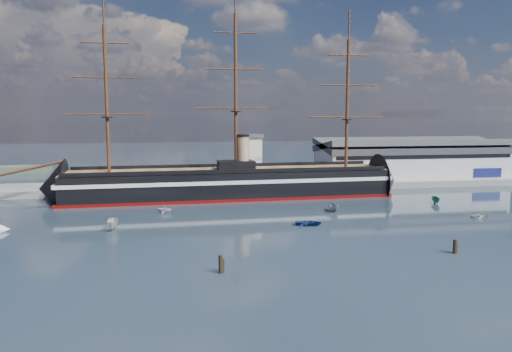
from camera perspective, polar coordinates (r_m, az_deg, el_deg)
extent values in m
plane|color=#182430|center=(120.73, 1.14, -3.92)|extent=(600.00, 600.00, 0.00)
cube|color=slate|center=(157.50, 2.15, -1.33)|extent=(180.00, 18.00, 2.00)
cube|color=#B7BABC|center=(176.79, 17.26, 1.56)|extent=(62.00, 20.00, 10.00)
cube|color=#3F4247|center=(176.37, 17.33, 3.37)|extent=(63.00, 21.00, 2.00)
cube|color=silver|center=(152.15, -0.18, 1.79)|extent=(4.00, 4.00, 14.00)
cube|color=#3F4247|center=(151.64, -0.18, 4.61)|extent=(5.00, 5.00, 1.00)
cube|color=black|center=(138.56, -3.11, -0.82)|extent=(88.45, 18.71, 7.00)
cube|color=silver|center=(138.40, -3.11, -0.33)|extent=(90.46, 19.01, 1.00)
cube|color=#590706|center=(139.11, -3.10, -2.31)|extent=(90.46, 18.97, 0.90)
cone|color=black|center=(140.78, -22.25, -1.34)|extent=(14.48, 16.11, 15.68)
cone|color=black|center=(151.42, 14.64, -0.48)|extent=(11.48, 16.01, 15.68)
cube|color=brown|center=(138.11, -3.12, 0.66)|extent=(88.41, 17.43, 0.40)
cube|color=black|center=(138.22, -2.30, 1.25)|extent=(10.18, 6.31, 2.50)
cylinder|color=tan|center=(138.19, -1.48, 2.71)|extent=(3.20, 3.20, 9.00)
cylinder|color=#381E0F|center=(141.42, -24.53, 0.75)|extent=(17.77, 1.25, 4.43)
cylinder|color=#381E0F|center=(137.13, -16.71, 8.36)|extent=(0.90, 0.90, 38.00)
cylinder|color=#381E0F|center=(137.62, -2.34, 9.48)|extent=(0.90, 0.90, 42.00)
cylinder|color=#381E0F|center=(145.38, 10.39, 8.06)|extent=(0.90, 0.90, 36.00)
imported|color=beige|center=(104.87, -16.04, -5.89)|extent=(6.61, 2.54, 2.62)
imported|color=navy|center=(104.90, 6.02, -5.64)|extent=(2.16, 3.68, 1.61)
imported|color=gray|center=(120.14, 8.85, -4.06)|extent=(5.63, 2.09, 2.25)
imported|color=silver|center=(119.26, -10.40, -4.17)|extent=(4.84, 6.24, 2.10)
imported|color=silver|center=(122.54, 24.28, -4.39)|extent=(1.23, 2.73, 1.25)
imported|color=#1B6243|center=(137.93, 19.87, -2.96)|extent=(5.75, 3.37, 2.17)
cylinder|color=black|center=(74.28, -4.04, -11.01)|extent=(0.64, 0.64, 3.39)
cylinder|color=black|center=(90.31, 21.74, -8.21)|extent=(0.64, 0.64, 3.07)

